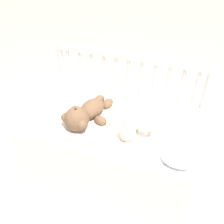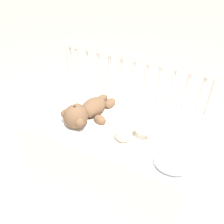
% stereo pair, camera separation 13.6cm
% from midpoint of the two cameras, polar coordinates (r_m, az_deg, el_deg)
% --- Properties ---
extents(ground_plane, '(12.00, 12.00, 0.00)m').
position_cam_midpoint_polar(ground_plane, '(1.93, -2.07, -13.70)').
color(ground_plane, tan).
extents(crib_mattress, '(1.07, 0.61, 0.52)m').
position_cam_midpoint_polar(crib_mattress, '(1.73, -2.27, -8.41)').
color(crib_mattress, white).
rests_on(crib_mattress, ground_plane).
extents(crib_rail, '(1.07, 0.04, 0.81)m').
position_cam_midpoint_polar(crib_rail, '(1.77, 1.40, 6.03)').
color(crib_rail, beige).
rests_on(crib_rail, ground_plane).
extents(blanket, '(0.75, 0.51, 0.01)m').
position_cam_midpoint_polar(blanket, '(1.55, -2.92, -1.66)').
color(blanket, white).
rests_on(blanket, crib_mattress).
extents(teddy_bear, '(0.28, 0.40, 0.15)m').
position_cam_midpoint_polar(teddy_bear, '(1.52, -8.67, -0.37)').
color(teddy_bear, brown).
rests_on(teddy_bear, crib_mattress).
extents(baby, '(0.28, 0.35, 0.10)m').
position_cam_midpoint_polar(baby, '(1.47, 2.26, -2.14)').
color(baby, '#EAEACC').
rests_on(baby, crib_mattress).
extents(small_pillow, '(0.18, 0.15, 0.06)m').
position_cam_midpoint_polar(small_pillow, '(1.32, 12.06, -10.21)').
color(small_pillow, silver).
rests_on(small_pillow, crib_mattress).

